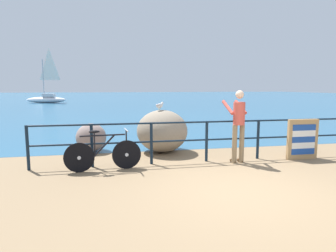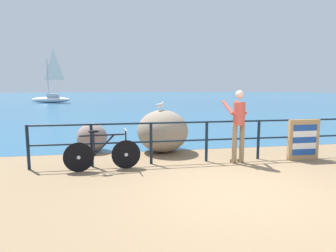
{
  "view_description": "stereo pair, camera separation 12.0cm",
  "coord_description": "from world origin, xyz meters",
  "px_view_note": "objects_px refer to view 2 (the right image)",
  "views": [
    {
      "loc": [
        -2.33,
        -4.7,
        1.87
      ],
      "look_at": [
        -0.91,
        2.6,
        0.87
      ],
      "focal_mm": 31.31,
      "sensor_mm": 36.0,
      "label": 1
    },
    {
      "loc": [
        -2.21,
        -4.72,
        1.87
      ],
      "look_at": [
        -0.91,
        2.6,
        0.87
      ],
      "focal_mm": 31.31,
      "sensor_mm": 36.0,
      "label": 2
    }
  ],
  "objects_px": {
    "folded_deckchair_stack": "(303,140)",
    "bicycle": "(103,153)",
    "breakwater_boulder_left": "(92,137)",
    "seagull": "(160,105)",
    "sailboat": "(51,97)",
    "person_at_railing": "(238,123)",
    "breakwater_boulder_main": "(163,131)"
  },
  "relations": [
    {
      "from": "folded_deckchair_stack",
      "to": "breakwater_boulder_left",
      "type": "relative_size",
      "value": 1.17
    },
    {
      "from": "breakwater_boulder_left",
      "to": "breakwater_boulder_main",
      "type": "bearing_deg",
      "value": -11.85
    },
    {
      "from": "bicycle",
      "to": "breakwater_boulder_left",
      "type": "distance_m",
      "value": 2.1
    },
    {
      "from": "person_at_railing",
      "to": "breakwater_boulder_left",
      "type": "xyz_separation_m",
      "value": [
        -3.62,
        1.99,
        -0.58
      ]
    },
    {
      "from": "bicycle",
      "to": "breakwater_boulder_main",
      "type": "height_order",
      "value": "breakwater_boulder_main"
    },
    {
      "from": "person_at_railing",
      "to": "breakwater_boulder_main",
      "type": "height_order",
      "value": "person_at_railing"
    },
    {
      "from": "bicycle",
      "to": "folded_deckchair_stack",
      "type": "relative_size",
      "value": 1.63
    },
    {
      "from": "person_at_railing",
      "to": "breakwater_boulder_left",
      "type": "bearing_deg",
      "value": 54.57
    },
    {
      "from": "bicycle",
      "to": "breakwater_boulder_main",
      "type": "distance_m",
      "value": 2.31
    },
    {
      "from": "bicycle",
      "to": "person_at_railing",
      "type": "bearing_deg",
      "value": -3.94
    },
    {
      "from": "folded_deckchair_stack",
      "to": "sailboat",
      "type": "height_order",
      "value": "sailboat"
    },
    {
      "from": "person_at_railing",
      "to": "breakwater_boulder_main",
      "type": "relative_size",
      "value": 1.14
    },
    {
      "from": "seagull",
      "to": "breakwater_boulder_left",
      "type": "bearing_deg",
      "value": 127.94
    },
    {
      "from": "person_at_railing",
      "to": "sailboat",
      "type": "height_order",
      "value": "sailboat"
    },
    {
      "from": "breakwater_boulder_left",
      "to": "sailboat",
      "type": "height_order",
      "value": "sailboat"
    },
    {
      "from": "person_at_railing",
      "to": "sailboat",
      "type": "xyz_separation_m",
      "value": [
        -10.21,
        28.9,
        -0.28
      ]
    },
    {
      "from": "folded_deckchair_stack",
      "to": "breakwater_boulder_left",
      "type": "distance_m",
      "value": 5.77
    },
    {
      "from": "bicycle",
      "to": "breakwater_boulder_left",
      "type": "relative_size",
      "value": 1.91
    },
    {
      "from": "breakwater_boulder_left",
      "to": "seagull",
      "type": "distance_m",
      "value": 2.19
    },
    {
      "from": "breakwater_boulder_main",
      "to": "bicycle",
      "type": "bearing_deg",
      "value": -134.53
    },
    {
      "from": "person_at_railing",
      "to": "sailboat",
      "type": "bearing_deg",
      "value": 12.84
    },
    {
      "from": "seagull",
      "to": "sailboat",
      "type": "relative_size",
      "value": 0.05
    },
    {
      "from": "bicycle",
      "to": "seagull",
      "type": "distance_m",
      "value": 2.43
    },
    {
      "from": "breakwater_boulder_main",
      "to": "seagull",
      "type": "relative_size",
      "value": 5.11
    },
    {
      "from": "breakwater_boulder_left",
      "to": "folded_deckchair_stack",
      "type": "bearing_deg",
      "value": -19.93
    },
    {
      "from": "breakwater_boulder_main",
      "to": "folded_deckchair_stack",
      "type": "bearing_deg",
      "value": -24.35
    },
    {
      "from": "breakwater_boulder_left",
      "to": "sailboat",
      "type": "relative_size",
      "value": 0.14
    },
    {
      "from": "folded_deckchair_stack",
      "to": "seagull",
      "type": "height_order",
      "value": "seagull"
    },
    {
      "from": "bicycle",
      "to": "sailboat",
      "type": "xyz_separation_m",
      "value": [
        -6.98,
        28.98,
        0.32
      ]
    },
    {
      "from": "folded_deckchair_stack",
      "to": "bicycle",
      "type": "bearing_deg",
      "value": -178.91
    },
    {
      "from": "folded_deckchair_stack",
      "to": "person_at_railing",
      "type": "bearing_deg",
      "value": -179.21
    },
    {
      "from": "person_at_railing",
      "to": "seagull",
      "type": "relative_size",
      "value": 5.83
    }
  ]
}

